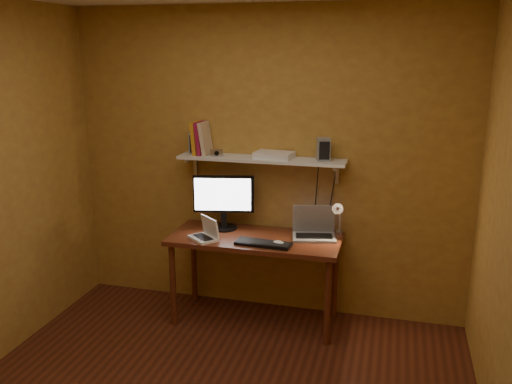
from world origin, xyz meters
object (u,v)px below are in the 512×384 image
(wall_shelf, at_px, (261,160))
(speaker_left, at_px, (197,143))
(keyboard, at_px, (263,244))
(shelf_camera, at_px, (217,153))
(mouse, at_px, (278,243))
(netbook, at_px, (206,233))
(speaker_right, at_px, (323,149))
(monitor, at_px, (224,199))
(laptop, at_px, (314,229))
(desk_lamp, at_px, (339,214))
(desk, at_px, (255,247))
(router, at_px, (274,155))

(wall_shelf, bearing_deg, speaker_left, 179.48)
(keyboard, height_order, shelf_camera, shelf_camera)
(keyboard, relative_size, mouse, 4.38)
(netbook, distance_m, speaker_right, 1.16)
(monitor, xyz_separation_m, shelf_camera, (-0.06, 0.00, 0.40))
(wall_shelf, bearing_deg, laptop, -8.03)
(keyboard, height_order, desk_lamp, desk_lamp)
(laptop, xyz_separation_m, mouse, (-0.24, -0.27, -0.05))
(laptop, relative_size, mouse, 3.84)
(desk, height_order, router, router)
(keyboard, height_order, router, router)
(mouse, height_order, speaker_left, speaker_left)
(desk, height_order, mouse, mouse)
(desk, relative_size, desk_lamp, 3.73)
(monitor, height_order, shelf_camera, shelf_camera)
(wall_shelf, distance_m, speaker_right, 0.52)
(netbook, distance_m, desk_lamp, 1.08)
(speaker_right, bearing_deg, monitor, 167.92)
(monitor, xyz_separation_m, netbook, (-0.06, -0.28, -0.21))
(laptop, distance_m, desk_lamp, 0.24)
(monitor, xyz_separation_m, desk_lamp, (0.97, -0.01, -0.05))
(shelf_camera, bearing_deg, mouse, -25.46)
(shelf_camera, bearing_deg, desk, -20.61)
(desk, height_order, speaker_left, speaker_left)
(mouse, distance_m, shelf_camera, 0.92)
(mouse, bearing_deg, keyboard, -150.07)
(laptop, bearing_deg, keyboard, -151.84)
(shelf_camera, bearing_deg, router, 7.80)
(monitor, bearing_deg, laptop, -12.78)
(desk_lamp, bearing_deg, speaker_left, 176.59)
(desk, bearing_deg, mouse, -32.51)
(desk_lamp, bearing_deg, mouse, -147.88)
(monitor, xyz_separation_m, laptop, (0.78, -0.01, -0.19))
(desk_lamp, bearing_deg, keyboard, -151.80)
(desk_lamp, bearing_deg, laptop, 179.25)
(desk_lamp, relative_size, speaker_right, 2.04)
(keyboard, xyz_separation_m, mouse, (0.12, 0.02, 0.01))
(desk, bearing_deg, keyboard, -56.41)
(monitor, relative_size, desk_lamp, 1.36)
(desk, xyz_separation_m, netbook, (-0.37, -0.15, 0.14))
(desk, distance_m, keyboard, 0.22)
(monitor, xyz_separation_m, router, (0.42, 0.07, 0.39))
(wall_shelf, height_order, shelf_camera, shelf_camera)
(desk, height_order, desk_lamp, desk_lamp)
(speaker_right, bearing_deg, desk_lamp, -41.88)
(desk, bearing_deg, speaker_left, 160.60)
(netbook, bearing_deg, mouse, 39.83)
(monitor, distance_m, netbook, 0.36)
(desk, distance_m, wall_shelf, 0.72)
(desk, relative_size, mouse, 13.82)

